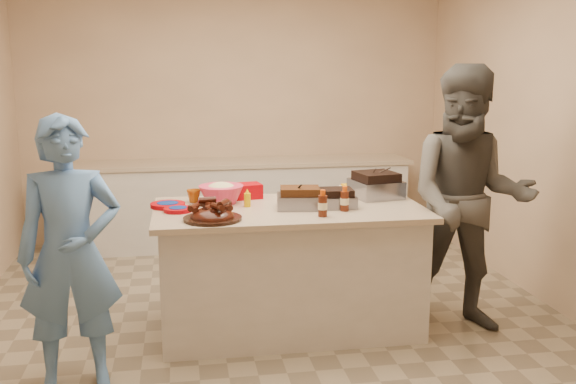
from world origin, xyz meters
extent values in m
cube|color=#47230F|center=(0.21, -0.13, 0.90)|extent=(0.35, 0.28, 0.10)
cube|color=black|center=(0.46, -0.13, 0.90)|extent=(0.28, 0.24, 0.08)
cube|color=gray|center=(0.84, 0.15, 0.90)|extent=(0.39, 0.39, 0.13)
cylinder|color=silver|center=(0.29, 0.13, 0.90)|extent=(0.32, 0.32, 0.05)
cube|color=#ECA706|center=(0.77, 0.31, 0.90)|extent=(0.31, 0.25, 0.08)
cylinder|color=#46180B|center=(0.31, -0.40, 0.90)|extent=(0.06, 0.06, 0.18)
cylinder|color=#46180B|center=(0.49, -0.27, 0.90)|extent=(0.06, 0.06, 0.17)
cylinder|color=#DAAA00|center=(-0.15, -0.02, 0.90)|extent=(0.05, 0.05, 0.13)
imported|color=silver|center=(0.18, 0.14, 0.90)|extent=(0.12, 0.04, 0.12)
cylinder|color=#970007|center=(-0.71, 0.06, 0.90)|extent=(0.25, 0.25, 0.03)
cylinder|color=#970007|center=(-0.64, -0.09, 0.90)|extent=(0.20, 0.20, 0.03)
imported|color=#97490A|center=(-0.52, 0.19, 0.90)|extent=(0.10, 0.10, 0.10)
cube|color=#970007|center=(-0.13, 0.28, 0.90)|extent=(0.24, 0.20, 0.11)
imported|color=#5180BF|center=(-1.26, -0.71, 0.00)|extent=(0.80, 1.68, 0.39)
imported|color=#4F4D47|center=(1.38, -0.30, 0.00)|extent=(1.55, 2.10, 0.72)
camera|label=1|loc=(-0.62, -4.44, 1.89)|focal=40.00mm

